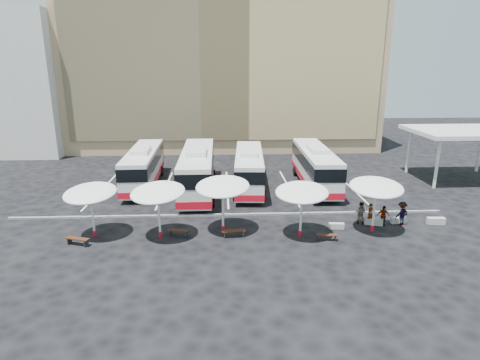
{
  "coord_description": "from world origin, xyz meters",
  "views": [
    {
      "loc": [
        -0.52,
        -29.15,
        11.41
      ],
      "look_at": [
        1.0,
        3.0,
        2.2
      ],
      "focal_mm": 30.0,
      "sensor_mm": 36.0,
      "label": 1
    }
  ],
  "objects_px": {
    "wood_bench_0": "(78,240)",
    "passenger_0": "(370,214)",
    "bus_3": "(315,165)",
    "bus_0": "(144,165)",
    "conc_bench_1": "(373,221)",
    "conc_bench_3": "(436,221)",
    "sunshade_0": "(90,193)",
    "bus_1": "(198,169)",
    "conc_bench_2": "(399,220)",
    "passenger_2": "(383,216)",
    "passenger_3": "(402,213)",
    "sunshade_4": "(376,187)",
    "bus_2": "(249,168)",
    "conc_bench_0": "(336,226)",
    "passenger_1": "(361,213)",
    "wood_bench_1": "(178,231)",
    "sunshade_3": "(302,192)",
    "sunshade_1": "(158,193)",
    "sunshade_2": "(223,187)",
    "wood_bench_2": "(234,232)",
    "wood_bench_3": "(327,236)"
  },
  "relations": [
    {
      "from": "sunshade_0",
      "to": "wood_bench_1",
      "type": "height_order",
      "value": "sunshade_0"
    },
    {
      "from": "sunshade_0",
      "to": "wood_bench_1",
      "type": "distance_m",
      "value": 6.42
    },
    {
      "from": "sunshade_0",
      "to": "wood_bench_0",
      "type": "bearing_deg",
      "value": -115.81
    },
    {
      "from": "passenger_3",
      "to": "bus_3",
      "type": "bearing_deg",
      "value": -92.99
    },
    {
      "from": "wood_bench_2",
      "to": "passenger_2",
      "type": "relative_size",
      "value": 1.09
    },
    {
      "from": "passenger_0",
      "to": "sunshade_0",
      "type": "bearing_deg",
      "value": 155.64
    },
    {
      "from": "bus_0",
      "to": "passenger_3",
      "type": "distance_m",
      "value": 23.81
    },
    {
      "from": "passenger_1",
      "to": "passenger_0",
      "type": "bearing_deg",
      "value": -162.1
    },
    {
      "from": "conc_bench_2",
      "to": "conc_bench_0",
      "type": "bearing_deg",
      "value": -170.6
    },
    {
      "from": "wood_bench_1",
      "to": "passenger_3",
      "type": "bearing_deg",
      "value": 4.43
    },
    {
      "from": "wood_bench_0",
      "to": "wood_bench_3",
      "type": "bearing_deg",
      "value": -0.14
    },
    {
      "from": "bus_1",
      "to": "conc_bench_2",
      "type": "relative_size",
      "value": 11.69
    },
    {
      "from": "wood_bench_0",
      "to": "passenger_0",
      "type": "relative_size",
      "value": 1.04
    },
    {
      "from": "conc_bench_0",
      "to": "passenger_3",
      "type": "xyz_separation_m",
      "value": [
        4.97,
        0.49,
        0.7
      ]
    },
    {
      "from": "bus_3",
      "to": "sunshade_3",
      "type": "bearing_deg",
      "value": -105.43
    },
    {
      "from": "sunshade_4",
      "to": "passenger_3",
      "type": "bearing_deg",
      "value": 23.05
    },
    {
      "from": "bus_0",
      "to": "sunshade_0",
      "type": "relative_size",
      "value": 2.99
    },
    {
      "from": "sunshade_0",
      "to": "wood_bench_1",
      "type": "bearing_deg",
      "value": -2.23
    },
    {
      "from": "conc_bench_1",
      "to": "passenger_2",
      "type": "relative_size",
      "value": 0.86
    },
    {
      "from": "sunshade_4",
      "to": "conc_bench_1",
      "type": "height_order",
      "value": "sunshade_4"
    },
    {
      "from": "conc_bench_1",
      "to": "sunshade_1",
      "type": "bearing_deg",
      "value": -174.08
    },
    {
      "from": "conc_bench_0",
      "to": "passenger_0",
      "type": "distance_m",
      "value": 2.87
    },
    {
      "from": "wood_bench_0",
      "to": "sunshade_0",
      "type": "bearing_deg",
      "value": 64.19
    },
    {
      "from": "sunshade_4",
      "to": "wood_bench_0",
      "type": "relative_size",
      "value": 2.38
    },
    {
      "from": "sunshade_0",
      "to": "bus_1",
      "type": "bearing_deg",
      "value": 56.51
    },
    {
      "from": "sunshade_4",
      "to": "passenger_2",
      "type": "distance_m",
      "value": 2.95
    },
    {
      "from": "wood_bench_3",
      "to": "conc_bench_2",
      "type": "xyz_separation_m",
      "value": [
        6.16,
        2.81,
        -0.11
      ]
    },
    {
      "from": "conc_bench_2",
      "to": "passenger_3",
      "type": "xyz_separation_m",
      "value": [
        0.01,
        -0.33,
        0.69
      ]
    },
    {
      "from": "bus_3",
      "to": "passenger_0",
      "type": "bearing_deg",
      "value": -77.91
    },
    {
      "from": "wood_bench_0",
      "to": "passenger_2",
      "type": "xyz_separation_m",
      "value": [
        21.4,
        2.4,
        0.38
      ]
    },
    {
      "from": "conc_bench_1",
      "to": "wood_bench_3",
      "type": "bearing_deg",
      "value": -147.87
    },
    {
      "from": "sunshade_1",
      "to": "sunshade_2",
      "type": "distance_m",
      "value": 4.41
    },
    {
      "from": "bus_3",
      "to": "passenger_2",
      "type": "bearing_deg",
      "value": -73.69
    },
    {
      "from": "bus_0",
      "to": "passenger_2",
      "type": "bearing_deg",
      "value": -31.93
    },
    {
      "from": "bus_1",
      "to": "bus_2",
      "type": "xyz_separation_m",
      "value": [
        4.87,
        1.16,
        -0.23
      ]
    },
    {
      "from": "conc_bench_1",
      "to": "conc_bench_3",
      "type": "distance_m",
      "value": 4.71
    },
    {
      "from": "bus_3",
      "to": "conc_bench_0",
      "type": "relative_size",
      "value": 11.68
    },
    {
      "from": "bus_0",
      "to": "sunshade_3",
      "type": "xyz_separation_m",
      "value": [
        13.03,
        -13.06,
        1.2
      ]
    },
    {
      "from": "bus_3",
      "to": "bus_0",
      "type": "bearing_deg",
      "value": 178.59
    },
    {
      "from": "sunshade_3",
      "to": "conc_bench_3",
      "type": "relative_size",
      "value": 3.53
    },
    {
      "from": "bus_0",
      "to": "conc_bench_2",
      "type": "xyz_separation_m",
      "value": [
        20.89,
        -11.01,
        -1.78
      ]
    },
    {
      "from": "wood_bench_0",
      "to": "conc_bench_1",
      "type": "relative_size",
      "value": 1.28
    },
    {
      "from": "bus_1",
      "to": "conc_bench_1",
      "type": "distance_m",
      "value": 16.24
    },
    {
      "from": "bus_2",
      "to": "passenger_3",
      "type": "xyz_separation_m",
      "value": [
        10.62,
        -10.14,
        -1.06
      ]
    },
    {
      "from": "passenger_2",
      "to": "sunshade_1",
      "type": "bearing_deg",
      "value": -169.78
    },
    {
      "from": "sunshade_1",
      "to": "conc_bench_0",
      "type": "distance_m",
      "value": 12.96
    },
    {
      "from": "passenger_2",
      "to": "passenger_3",
      "type": "bearing_deg",
      "value": 6.97
    },
    {
      "from": "bus_2",
      "to": "conc_bench_0",
      "type": "height_order",
      "value": "bus_2"
    },
    {
      "from": "sunshade_0",
      "to": "passenger_0",
      "type": "distance_m",
      "value": 20.04
    },
    {
      "from": "passenger_0",
      "to": "conc_bench_3",
      "type": "bearing_deg",
      "value": -30.02
    }
  ]
}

